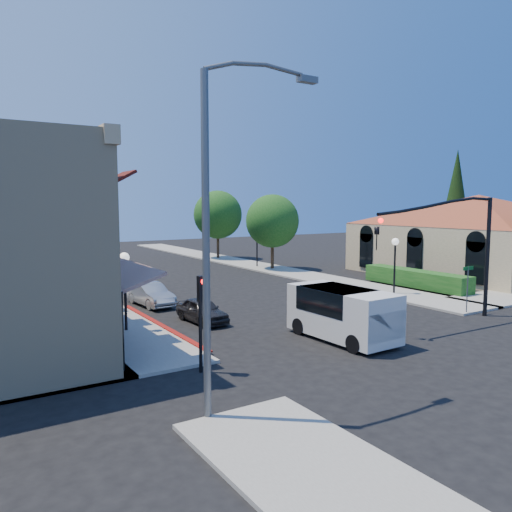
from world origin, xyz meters
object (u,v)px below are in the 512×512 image
secondary_signal (201,306)px  lamppost_left_near (125,271)px  street_name_sign (468,282)px  parked_car_a (202,310)px  street_tree_a (272,221)px  lamppost_left_far (60,248)px  conifer_far (456,197)px  white_van (343,311)px  lamppost_right_near (395,252)px  street_tree_b (218,215)px  parked_car_d (71,262)px  lamppost_right_far (257,237)px  parked_car_c (85,271)px  signal_mast_arm (462,237)px  parked_car_b (151,294)px  cobra_streetlight (218,221)px

secondary_signal → lamppost_left_near: lamppost_left_near is taller
street_name_sign → parked_car_a: street_name_sign is taller
street_tree_a → lamppost_left_far: (-17.30, 0.00, -1.46)m
parked_car_a → secondary_signal: bearing=-119.0°
conifer_far → street_name_sign: (-20.50, -15.80, -4.66)m
street_name_sign → white_van: (-8.69, -0.25, -0.45)m
conifer_far → parked_car_a: conifer_far is taller
lamppost_right_near → street_name_sign: bearing=-99.8°
street_tree_b → parked_car_d: size_ratio=1.62×
secondary_signal → street_name_sign: bearing=2.9°
lamppost_right_far → parked_car_d: (-14.26, 8.00, -2.13)m
street_name_sign → lamppost_left_far: bearing=128.9°
white_van → parked_car_d: (-4.56, 30.05, -0.65)m
lamppost_left_far → parked_car_c: size_ratio=0.87×
street_tree_b → lamppost_left_near: size_ratio=1.97×
street_name_sign → parked_car_c: size_ratio=0.61×
signal_mast_arm → parked_car_d: (-11.61, 30.50, -3.49)m
lamppost_right_near → parked_car_b: 15.02m
street_tree_a → signal_mast_arm: bearing=-98.2°
street_name_sign → lamppost_left_near: size_ratio=0.70×
street_tree_b → lamppost_left_far: bearing=-150.0°
street_name_sign → lamppost_left_near: lamppost_left_near is taller
cobra_streetlight → white_van: (7.95, 3.95, -4.02)m
parked_car_a → white_van: bearing=-61.9°
conifer_far → lamppost_right_far: 20.72m
lamppost_left_far → parked_car_a: lamppost_left_far is taller
white_van → parked_car_b: white_van is taller
lamppost_left_near → white_van: (7.31, -6.05, -1.49)m
lamppost_left_near → parked_car_a: 4.28m
signal_mast_arm → street_name_sign: bearing=23.2°
cobra_streetlight → parked_car_c: cobra_streetlight is taller
lamppost_left_far → white_van: lamppost_left_far is taller
lamppost_left_near → white_van: size_ratio=0.72×
cobra_streetlight → lamppost_left_far: cobra_streetlight is taller
street_tree_b → signal_mast_arm: size_ratio=0.88×
cobra_streetlight → secondary_signal: bearing=71.4°
lamppost_left_near → white_van: 9.60m
parked_car_d → street_tree_a: bearing=-41.5°
lamppost_left_near → parked_car_d: lamppost_left_near is taller
lamppost_left_far → parked_car_c: bearing=52.5°
signal_mast_arm → parked_car_b: bearing=134.7°
lamppost_left_near → lamppost_right_far: (17.00, 16.00, 0.00)m
conifer_far → signal_mast_arm: bearing=-143.3°
white_van → street_tree_a: bearing=63.5°
lamppost_left_far → signal_mast_arm: bearing=-55.0°
lamppost_left_far → lamppost_right_near: bearing=-39.5°
street_tree_a → parked_car_a: bearing=-134.1°
conifer_far → parked_car_c: 35.38m
parked_car_b → parked_car_d: parked_car_b is taller
lamppost_left_near → lamppost_right_far: same height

